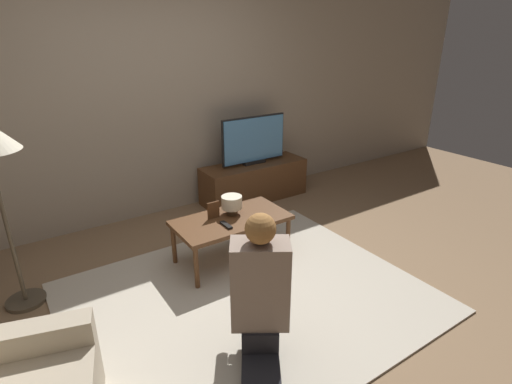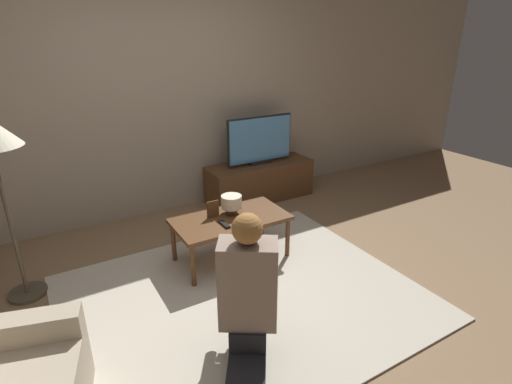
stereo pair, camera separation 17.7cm
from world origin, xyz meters
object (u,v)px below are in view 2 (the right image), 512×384
Objects in this scene: tv at (260,140)px; coffee_table at (231,222)px; person_kneeling at (248,295)px; table_lamp at (231,203)px.

tv is 0.85× the size of coffee_table.
coffee_table is at bearing -131.25° from tv.
person_kneeling reaches higher than table_lamp.
tv is at bearing -89.96° from person_kneeling.
tv is 1.37m from table_lamp.
table_lamp is at bearing -131.62° from tv.
person_kneeling is (-0.45, -1.10, 0.11)m from coffee_table.
tv is 0.85× the size of person_kneeling.
person_kneeling is at bearing -112.30° from coffee_table.
tv is at bearing 48.38° from table_lamp.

